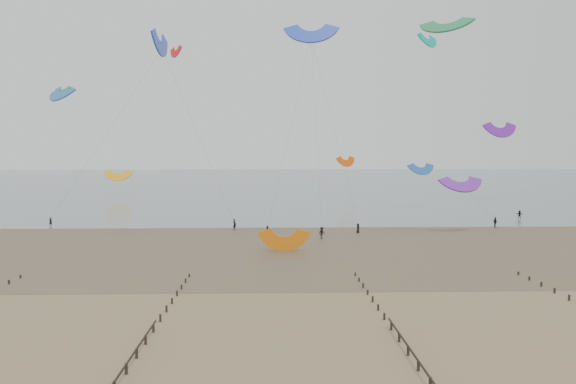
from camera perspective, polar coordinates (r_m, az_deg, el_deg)
name	(u,v)px	position (r m, az deg, el deg)	size (l,w,h in m)	color
ground	(330,307)	(50.12, 4.30, -11.58)	(500.00, 500.00, 0.00)	brown
sea_and_shore	(279,242)	(83.48, -0.97, -5.15)	(500.00, 665.00, 0.03)	#475654
kitesurfer_lead	(235,224)	(96.96, -5.46, -3.30)	(0.68, 0.45, 1.87)	black
kitesurfers	(468,224)	(102.82, 17.77, -3.09)	(121.61, 25.57, 1.84)	black
grounded_kite	(284,251)	(76.71, -0.40, -6.00)	(5.95, 3.11, 4.53)	orange
kites_airborne	(231,110)	(132.65, -5.79, 8.29)	(255.04, 107.40, 45.37)	#EA5408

